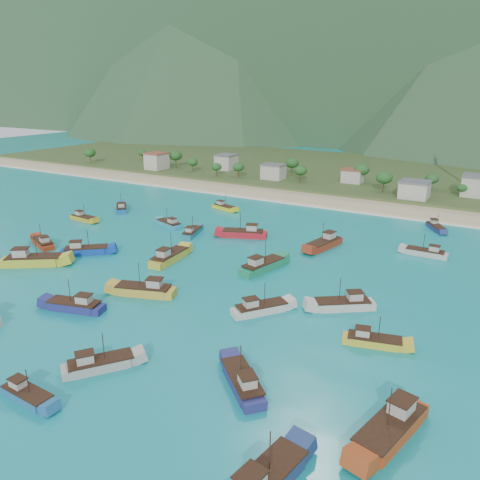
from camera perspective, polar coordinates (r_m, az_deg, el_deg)
The scene contains 30 objects.
ground at distance 98.43m, azimuth -4.54°, elevation -4.62°, with size 600.00×600.00×0.00m, color #0C8B8B.
beach at distance 166.27m, azimuth 11.19°, elevation 4.58°, with size 400.00×18.00×1.20m, color beige.
land at distance 223.72m, azimuth 16.50°, elevation 7.61°, with size 400.00×110.00×2.40m, color #385123.
surf_line at distance 157.56m, azimuth 10.02°, elevation 3.90°, with size 400.00×2.50×0.08m, color white.
mountains at distance 488.07m, azimuth 24.04°, elevation 24.81°, with size 1520.00×440.00×260.00m.
village at distance 182.54m, azimuth 17.46°, elevation 6.81°, with size 209.28×26.29×7.55m.
vegetation at distance 188.27m, azimuth 13.76°, elevation 7.58°, with size 273.88×25.68×8.90m.
boat_0 at distance 142.04m, azimuth 22.75°, elevation 1.41°, with size 6.57×8.90×5.18m.
boat_1 at distance 89.28m, azimuth -19.44°, elevation -7.62°, with size 11.04×5.86×6.26m.
boat_5 at distance 127.34m, azimuth -22.91°, elevation -0.38°, with size 10.27×6.31×5.84m.
boat_6 at distance 124.26m, azimuth 0.48°, elevation 0.76°, with size 12.27×7.59×6.98m.
boat_7 at distance 101.99m, azimuth 2.76°, elevation -3.22°, with size 6.16×12.24×6.94m.
boat_8 at distance 68.49m, azimuth -24.54°, elevation -16.87°, with size 8.48×2.77×4.97m.
boat_9 at distance 108.26m, azimuth -8.59°, elevation -2.11°, with size 4.45×12.09×7.00m.
boat_12 at distance 76.65m, azimuth 15.92°, elevation -11.82°, with size 9.46×4.81×5.36m.
boat_13 at distance 83.46m, azimuth 2.50°, elevation -8.40°, with size 8.52×9.94×6.01m.
boat_14 at distance 126.84m, azimuth -5.87°, elevation 0.89°, with size 5.11×9.59×5.44m.
boat_15 at distance 86.75m, azimuth 12.50°, elevation -7.72°, with size 10.68×8.89×6.40m.
boat_17 at distance 114.45m, azimuth -23.92°, elevation -2.33°, with size 12.99×10.68×7.76m.
boat_18 at distance 147.57m, azimuth -18.55°, elevation 2.50°, with size 9.51×3.53×5.50m.
boat_19 at distance 117.93m, azimuth 10.22°, elevation -0.50°, with size 5.88×12.32×7.01m.
boat_20 at distance 135.30m, azimuth -8.67°, elevation 1.90°, with size 9.91×5.64×5.62m.
boat_21 at distance 71.07m, azimuth -16.75°, elevation -14.36°, with size 8.30×9.75×5.88m.
boat_22 at distance 156.38m, azimuth -14.24°, elevation 3.77°, with size 9.09×9.20×5.90m.
boat_23 at distance 152.98m, azimuth -1.96°, elevation 3.96°, with size 9.36×5.07×5.30m.
boat_24 at distance 59.86m, azimuth 17.89°, elevation -21.09°, with size 6.46×12.84×7.29m.
boat_25 at distance 119.00m, azimuth 21.71°, elevation -1.49°, with size 9.54×2.93×5.62m.
boat_26 at distance 117.57m, azimuth -18.32°, elevation -1.26°, with size 10.51×9.64×6.52m.
boat_27 at distance 64.69m, azimuth 0.32°, elevation -16.98°, with size 9.93×9.39×6.24m.
boat_28 at distance 91.90m, azimuth -11.54°, elevation -6.07°, with size 12.12×7.05×6.87m.
Camera 1 is at (52.44, -74.16, 37.93)m, focal length 35.00 mm.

